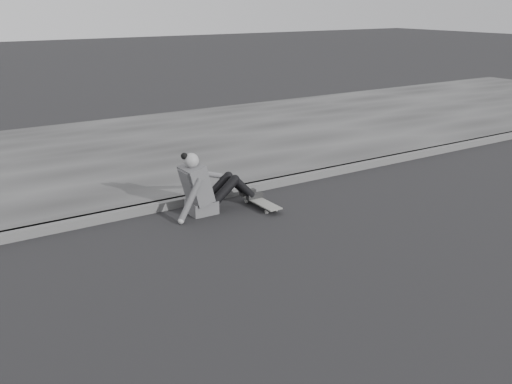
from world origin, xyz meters
The scene contains 5 objects.
ground centered at (0.00, 0.00, 0.00)m, with size 80.00×80.00×0.00m, color black.
curb centered at (0.00, 2.58, 0.06)m, with size 24.00×0.16×0.12m, color #4E4E4E.
sidewalk centered at (0.00, 5.60, 0.06)m, with size 24.00×6.00×0.12m, color #373737.
skateboard centered at (-2.36, 1.91, 0.07)m, with size 0.20×0.78×0.09m.
seated_woman centered at (-3.09, 2.16, 0.36)m, with size 1.38×0.46×0.88m.
Camera 1 is at (-6.50, -4.35, 2.75)m, focal length 40.00 mm.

